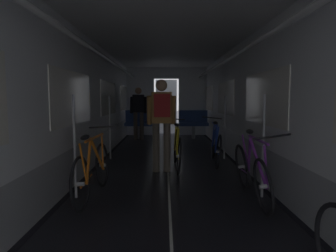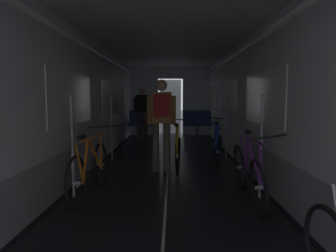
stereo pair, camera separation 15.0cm
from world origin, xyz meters
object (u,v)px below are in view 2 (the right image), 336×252
person_standing_near_bench (142,110)px  bicycle_purple (249,172)px  bicycle_blue (217,145)px  person_cyclist_aisle (161,117)px  bench_seat_far_right (197,122)px  bicycle_orange (90,169)px  bench_seat_far_left (143,122)px  bicycle_yellow_in_aisle (177,149)px

person_standing_near_bench → bicycle_purple: bearing=-70.8°
bicycle_blue → person_cyclist_aisle: bearing=-147.9°
bench_seat_far_right → person_standing_near_bench: person_standing_near_bench is taller
bench_seat_far_right → person_standing_near_bench: bearing=-168.2°
bench_seat_far_right → person_cyclist_aisle: size_ratio=0.58×
bench_seat_far_right → bicycle_purple: (0.19, -6.08, -0.19)m
bicycle_orange → person_standing_near_bench: 5.64m
bench_seat_far_left → bench_seat_far_right: size_ratio=1.00×
bicycle_orange → person_cyclist_aisle: 1.80m
bicycle_orange → bicycle_blue: bicycle_blue is taller
bench_seat_far_left → bicycle_purple: bearing=-71.9°
person_cyclist_aisle → bicycle_orange: bearing=-122.9°
person_cyclist_aisle → bench_seat_far_right: bearing=77.4°
bicycle_purple → bicycle_blue: bearing=92.3°
bicycle_purple → bicycle_yellow_in_aisle: 2.01m
bench_seat_far_left → person_cyclist_aisle: (0.78, -4.56, 0.45)m
person_cyclist_aisle → bicycle_yellow_in_aisle: 0.75m
bench_seat_far_left → person_standing_near_bench: person_standing_near_bench is taller
bicycle_purple → person_cyclist_aisle: size_ratio=1.00×
bicycle_blue → bicycle_yellow_in_aisle: bicycle_blue is taller
bicycle_orange → bicycle_purple: (2.12, -0.10, -0.00)m
bicycle_purple → bicycle_yellow_in_aisle: size_ratio=1.00×
bicycle_blue → bicycle_purple: size_ratio=1.00×
bicycle_blue → bench_seat_far_right: bearing=91.5°
bicycle_purple → person_standing_near_bench: (-1.99, 5.71, 0.59)m
bicycle_yellow_in_aisle → bicycle_blue: bearing=27.8°
bench_seat_far_right → bicycle_orange: (-1.93, -5.98, -0.18)m
bench_seat_far_left → bench_seat_far_right: (1.80, 0.00, 0.00)m
bicycle_purple → bench_seat_far_right: bearing=91.8°
bicycle_orange → bicycle_yellow_in_aisle: bearing=54.3°
bicycle_orange → person_standing_near_bench: (0.13, 5.60, 0.59)m
bench_seat_far_left → bicycle_yellow_in_aisle: bearing=-75.9°
bench_seat_far_left → person_standing_near_bench: 0.55m
bench_seat_far_left → bicycle_yellow_in_aisle: bench_seat_far_left is taller
bicycle_purple → person_standing_near_bench: bearing=109.2°
bicycle_orange → bicycle_blue: bearing=46.2°
bench_seat_far_left → person_cyclist_aisle: 4.65m
bench_seat_far_left → bicycle_yellow_in_aisle: 4.43m
bicycle_blue → bicycle_purple: bicycle_purple is taller
bicycle_blue → bicycle_purple: 2.22m
bench_seat_far_left → bicycle_blue: 4.31m
bench_seat_far_left → bicycle_blue: (1.90, -3.86, -0.19)m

